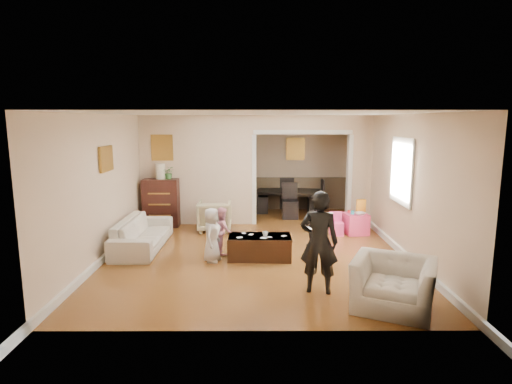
{
  "coord_description": "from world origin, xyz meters",
  "views": [
    {
      "loc": [
        -0.02,
        -8.16,
        2.49
      ],
      "look_at": [
        0.0,
        0.2,
        1.05
      ],
      "focal_mm": 29.4,
      "sensor_mm": 36.0,
      "label": 1
    }
  ],
  "objects_px": {
    "table_lamp": "(160,171)",
    "dining_table": "(288,202)",
    "armchair_back": "(215,216)",
    "adult_person": "(319,242)",
    "armchair_front": "(393,284)",
    "play_table": "(356,224)",
    "child_toddler": "(312,228)",
    "child_kneel_b": "(222,231)",
    "cyan_cup": "(352,212)",
    "sofa": "(143,233)",
    "coffee_cup": "(265,234)",
    "dresser": "(162,203)",
    "coffee_table": "(260,247)",
    "child_kneel_a": "(212,235)"
  },
  "relations": [
    {
      "from": "armchair_front",
      "to": "cyan_cup",
      "type": "height_order",
      "value": "armchair_front"
    },
    {
      "from": "armchair_front",
      "to": "child_toddler",
      "type": "xyz_separation_m",
      "value": [
        -0.71,
        2.79,
        0.03
      ]
    },
    {
      "from": "armchair_back",
      "to": "adult_person",
      "type": "bearing_deg",
      "value": 117.17
    },
    {
      "from": "adult_person",
      "to": "child_kneel_b",
      "type": "bearing_deg",
      "value": -38.36
    },
    {
      "from": "sofa",
      "to": "child_kneel_b",
      "type": "distance_m",
      "value": 1.64
    },
    {
      "from": "dresser",
      "to": "child_kneel_b",
      "type": "distance_m",
      "value": 2.64
    },
    {
      "from": "table_lamp",
      "to": "dining_table",
      "type": "xyz_separation_m",
      "value": [
        3.11,
        1.42,
        -1.0
      ]
    },
    {
      "from": "armchair_front",
      "to": "child_kneel_b",
      "type": "distance_m",
      "value": 3.4
    },
    {
      "from": "armchair_front",
      "to": "table_lamp",
      "type": "xyz_separation_m",
      "value": [
        -4.05,
        4.44,
        0.97
      ]
    },
    {
      "from": "child_toddler",
      "to": "sofa",
      "type": "bearing_deg",
      "value": -36.1
    },
    {
      "from": "armchair_back",
      "to": "cyan_cup",
      "type": "bearing_deg",
      "value": 172.99
    },
    {
      "from": "cyan_cup",
      "to": "dining_table",
      "type": "relative_size",
      "value": 0.05
    },
    {
      "from": "armchair_back",
      "to": "child_kneel_a",
      "type": "height_order",
      "value": "child_kneel_a"
    },
    {
      "from": "coffee_cup",
      "to": "dining_table",
      "type": "distance_m",
      "value": 3.94
    },
    {
      "from": "cyan_cup",
      "to": "table_lamp",
      "type": "bearing_deg",
      "value": 169.98
    },
    {
      "from": "play_table",
      "to": "coffee_table",
      "type": "bearing_deg",
      "value": -142.02
    },
    {
      "from": "armchair_back",
      "to": "play_table",
      "type": "relative_size",
      "value": 1.6
    },
    {
      "from": "child_kneel_a",
      "to": "armchair_front",
      "type": "bearing_deg",
      "value": -113.81
    },
    {
      "from": "adult_person",
      "to": "child_toddler",
      "type": "height_order",
      "value": "adult_person"
    },
    {
      "from": "armchair_front",
      "to": "play_table",
      "type": "xyz_separation_m",
      "value": [
        0.39,
        3.72,
        -0.11
      ]
    },
    {
      "from": "cyan_cup",
      "to": "sofa",
      "type": "bearing_deg",
      "value": -167.31
    },
    {
      "from": "sofa",
      "to": "child_kneel_b",
      "type": "bearing_deg",
      "value": -102.08
    },
    {
      "from": "child_kneel_b",
      "to": "child_toddler",
      "type": "height_order",
      "value": "child_kneel_b"
    },
    {
      "from": "armchair_back",
      "to": "child_kneel_a",
      "type": "relative_size",
      "value": 0.78
    },
    {
      "from": "dresser",
      "to": "coffee_table",
      "type": "xyz_separation_m",
      "value": [
        2.3,
        -2.4,
        -0.35
      ]
    },
    {
      "from": "play_table",
      "to": "dining_table",
      "type": "xyz_separation_m",
      "value": [
        -1.34,
        2.14,
        0.08
      ]
    },
    {
      "from": "coffee_table",
      "to": "child_toddler",
      "type": "bearing_deg",
      "value": 35.54
    },
    {
      "from": "dresser",
      "to": "table_lamp",
      "type": "distance_m",
      "value": 0.74
    },
    {
      "from": "armchair_back",
      "to": "cyan_cup",
      "type": "distance_m",
      "value": 3.07
    },
    {
      "from": "play_table",
      "to": "dresser",
      "type": "bearing_deg",
      "value": 170.83
    },
    {
      "from": "table_lamp",
      "to": "adult_person",
      "type": "xyz_separation_m",
      "value": [
        3.13,
        -3.9,
        -0.55
      ]
    },
    {
      "from": "play_table",
      "to": "child_kneel_a",
      "type": "xyz_separation_m",
      "value": [
        -3.0,
        -1.83,
        0.26
      ]
    },
    {
      "from": "coffee_cup",
      "to": "child_kneel_a",
      "type": "relative_size",
      "value": 0.1
    },
    {
      "from": "child_kneel_a",
      "to": "table_lamp",
      "type": "bearing_deg",
      "value": 41.77
    },
    {
      "from": "coffee_cup",
      "to": "child_toddler",
      "type": "relative_size",
      "value": 0.13
    },
    {
      "from": "sofa",
      "to": "dresser",
      "type": "xyz_separation_m",
      "value": [
        -0.0,
        1.75,
        0.27
      ]
    },
    {
      "from": "cyan_cup",
      "to": "child_kneel_a",
      "type": "xyz_separation_m",
      "value": [
        -2.9,
        -1.78,
        -0.01
      ]
    },
    {
      "from": "coffee_cup",
      "to": "dining_table",
      "type": "xyz_separation_m",
      "value": [
        0.71,
        3.87,
        -0.17
      ]
    },
    {
      "from": "coffee_table",
      "to": "child_kneel_a",
      "type": "relative_size",
      "value": 1.17
    },
    {
      "from": "child_kneel_a",
      "to": "child_toddler",
      "type": "bearing_deg",
      "value": -52.47
    },
    {
      "from": "coffee_cup",
      "to": "child_kneel_a",
      "type": "bearing_deg",
      "value": -173.99
    },
    {
      "from": "coffee_table",
      "to": "dresser",
      "type": "bearing_deg",
      "value": 133.78
    },
    {
      "from": "dresser",
      "to": "child_kneel_b",
      "type": "xyz_separation_m",
      "value": [
        1.6,
        -2.1,
        -0.12
      ]
    },
    {
      "from": "armchair_back",
      "to": "child_kneel_b",
      "type": "bearing_deg",
      "value": 99.62
    },
    {
      "from": "armchair_back",
      "to": "child_toddler",
      "type": "xyz_separation_m",
      "value": [
        2.05,
        -1.21,
        0.03
      ]
    },
    {
      "from": "coffee_cup",
      "to": "play_table",
      "type": "xyz_separation_m",
      "value": [
        2.05,
        1.73,
        -0.24
      ]
    },
    {
      "from": "dresser",
      "to": "cyan_cup",
      "type": "bearing_deg",
      "value": -10.02
    },
    {
      "from": "child_kneel_a",
      "to": "sofa",
      "type": "bearing_deg",
      "value": 73.22
    },
    {
      "from": "child_kneel_b",
      "to": "child_toddler",
      "type": "bearing_deg",
      "value": -93.4
    },
    {
      "from": "coffee_table",
      "to": "dining_table",
      "type": "distance_m",
      "value": 3.9
    }
  ]
}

